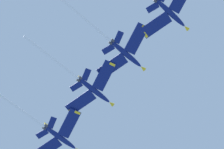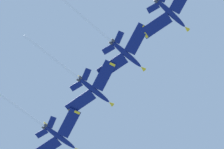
% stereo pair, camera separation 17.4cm
% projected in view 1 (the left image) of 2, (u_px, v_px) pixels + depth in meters
% --- Properties ---
extents(jet_far_left, '(33.36, 20.17, 7.53)m').
position_uv_depth(jet_far_left, '(51.00, 131.00, 124.47)').
color(jet_far_left, navy).
extents(jet_inner_left, '(32.84, 20.17, 7.49)m').
position_uv_depth(jet_inner_left, '(85.00, 83.00, 122.11)').
color(jet_inner_left, navy).
extents(jet_centre, '(32.50, 20.18, 7.09)m').
position_uv_depth(jet_centre, '(117.00, 47.00, 120.72)').
color(jet_centre, navy).
extents(jet_inner_right, '(37.02, 20.18, 8.23)m').
position_uv_depth(jet_inner_right, '(157.00, 1.00, 118.16)').
color(jet_inner_right, navy).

